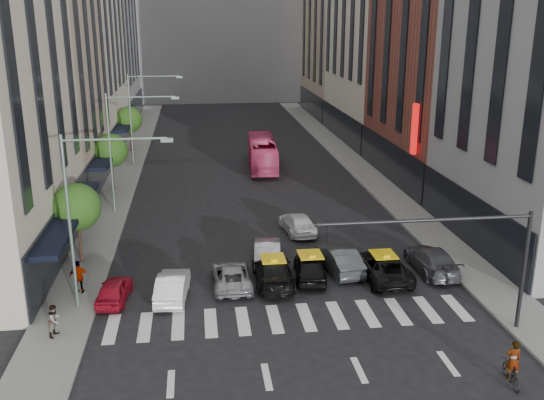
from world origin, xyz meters
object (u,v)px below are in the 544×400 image
object	(u,v)px
streetlamp_far	(139,107)
bus	(262,153)
streetlamp_near	(87,199)
pedestrian_near	(55,320)
pedestrian_far	(79,277)
taxi_left	(273,271)
car_red	(114,290)
taxi_center	(310,267)
motorcycle	(511,374)
streetlamp_mid	(122,137)
car_white_front	(172,286)

from	to	relation	value
streetlamp_far	bus	xyz separation A→B (m)	(11.95, -2.98, -4.40)
streetlamp_near	streetlamp_far	world-z (taller)	same
streetlamp_near	pedestrian_near	world-z (taller)	streetlamp_near
bus	pedestrian_far	xyz separation A→B (m)	(-13.04, -27.51, -0.43)
streetlamp_far	taxi_left	size ratio (longest dim) A/B	1.73
car_red	taxi_left	xyz separation A→B (m)	(8.66, 1.10, 0.13)
streetlamp_near	pedestrian_near	size ratio (longest dim) A/B	5.71
taxi_center	motorcycle	bearing A→B (deg)	125.91
streetlamp_mid	pedestrian_far	bearing A→B (deg)	-94.28
pedestrian_near	taxi_left	bearing A→B (deg)	-47.49
streetlamp_mid	motorcycle	world-z (taller)	streetlamp_mid
taxi_center	bus	distance (m)	27.01
pedestrian_far	car_red	bearing A→B (deg)	158.15
car_white_front	pedestrian_far	world-z (taller)	pedestrian_far
streetlamp_near	taxi_left	size ratio (longest dim) A/B	1.73
car_white_front	motorcycle	bearing A→B (deg)	150.16
car_white_front	taxi_left	world-z (taller)	taxi_left
taxi_left	pedestrian_near	size ratio (longest dim) A/B	3.30
car_red	car_white_front	world-z (taller)	car_white_front
car_white_front	bus	world-z (taller)	bus
taxi_center	streetlamp_near	bearing A→B (deg)	16.59
streetlamp_near	taxi_center	world-z (taller)	streetlamp_near
streetlamp_near	streetlamp_mid	distance (m)	16.00
pedestrian_near	taxi_center	bearing A→B (deg)	-49.84
streetlamp_far	car_white_front	world-z (taller)	streetlamp_far
motorcycle	pedestrian_near	size ratio (longest dim) A/B	1.14
streetlamp_mid	taxi_left	size ratio (longest dim) A/B	1.73
pedestrian_near	streetlamp_far	bearing A→B (deg)	16.64
taxi_center	motorcycle	size ratio (longest dim) A/B	2.44
motorcycle	streetlamp_mid	bearing A→B (deg)	-47.83
bus	car_red	bearing A→B (deg)	72.11
taxi_center	pedestrian_near	world-z (taller)	pedestrian_near
car_red	bus	world-z (taller)	bus
streetlamp_far	pedestrian_far	distance (m)	30.89
car_red	bus	distance (m)	30.53
streetlamp_far	pedestrian_near	distance (m)	35.44
car_red	pedestrian_far	xyz separation A→B (m)	(-1.93, 0.91, 0.45)
streetlamp_mid	bus	world-z (taller)	streetlamp_mid
streetlamp_far	taxi_center	size ratio (longest dim) A/B	2.05
taxi_center	motorcycle	world-z (taller)	taxi_center
motorcycle	pedestrian_far	xyz separation A→B (m)	(-19.07, 10.77, 0.61)
car_white_front	taxi_center	bearing A→B (deg)	-164.23
car_white_front	pedestrian_near	world-z (taller)	pedestrian_near
streetlamp_near	pedestrian_far	distance (m)	5.17
taxi_left	streetlamp_near	bearing A→B (deg)	11.12
streetlamp_mid	car_white_front	distance (m)	16.76
streetlamp_mid	taxi_left	bearing A→B (deg)	-56.41
car_white_front	pedestrian_far	bearing A→B (deg)	-5.79
car_white_front	motorcycle	world-z (taller)	car_white_front
streetlamp_far	pedestrian_near	xyz separation A→B (m)	(-1.42, -35.07, -4.97)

